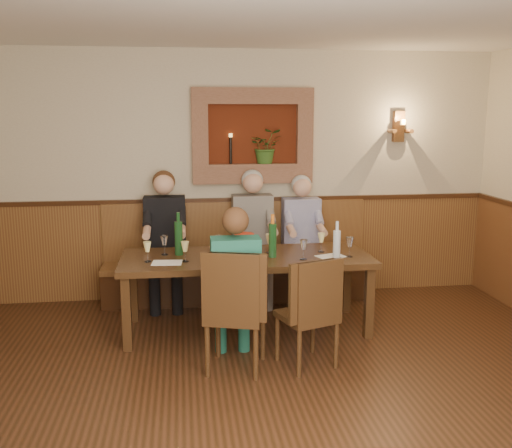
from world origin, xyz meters
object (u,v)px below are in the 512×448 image
(dining_table, at_px, (246,263))
(person_chair_front, at_px, (235,301))
(wine_bottle_green_a, at_px, (273,239))
(person_bench_mid, at_px, (253,248))
(water_bottle, at_px, (337,245))
(chair_near_right, at_px, (308,334))
(person_bench_left, at_px, (166,251))
(chair_near_left, at_px, (235,335))
(spittoon_bucket, at_px, (244,245))
(bench, at_px, (237,271))
(person_bench_right, at_px, (302,249))
(wine_bottle_green_b, at_px, (179,237))

(dining_table, bearing_deg, person_chair_front, -103.47)
(dining_table, height_order, wine_bottle_green_a, wine_bottle_green_a)
(person_bench_mid, height_order, water_bottle, person_bench_mid)
(chair_near_right, height_order, person_bench_left, person_bench_left)
(chair_near_left, relative_size, water_bottle, 2.79)
(person_chair_front, distance_m, wine_bottle_green_a, 0.89)
(spittoon_bucket, bearing_deg, bench, 88.65)
(chair_near_left, xyz_separation_m, person_bench_right, (0.92, 1.71, 0.29))
(person_chair_front, height_order, water_bottle, person_chair_front)
(person_bench_mid, bearing_deg, spittoon_bucket, -103.05)
(chair_near_left, height_order, spittoon_bucket, chair_near_left)
(wine_bottle_green_a, bearing_deg, bench, 103.34)
(wine_bottle_green_a, distance_m, water_bottle, 0.61)
(person_bench_mid, bearing_deg, chair_near_left, -102.10)
(person_bench_left, xyz_separation_m, wine_bottle_green_b, (0.15, -0.71, 0.30))
(chair_near_right, distance_m, spittoon_bucket, 1.13)
(person_bench_mid, bearing_deg, person_chair_front, -102.58)
(bench, bearing_deg, chair_near_left, -96.05)
(person_chair_front, distance_m, spittoon_bucket, 0.84)
(chair_near_left, height_order, wine_bottle_green_b, wine_bottle_green_b)
(spittoon_bucket, bearing_deg, wine_bottle_green_a, -14.52)
(chair_near_right, relative_size, water_bottle, 2.55)
(water_bottle, bearing_deg, wine_bottle_green_a, 159.76)
(chair_near_left, relative_size, person_bench_right, 0.73)
(chair_near_left, relative_size, person_bench_left, 0.70)
(wine_bottle_green_a, bearing_deg, person_bench_left, 138.65)
(chair_near_right, relative_size, person_bench_right, 0.67)
(person_bench_right, relative_size, wine_bottle_green_b, 3.40)
(chair_near_left, distance_m, water_bottle, 1.31)
(dining_table, relative_size, chair_near_left, 2.30)
(dining_table, bearing_deg, person_bench_mid, 78.25)
(bench, relative_size, wine_bottle_green_b, 7.16)
(person_chair_front, bearing_deg, wine_bottle_green_a, 58.48)
(bench, distance_m, wine_bottle_green_a, 1.21)
(dining_table, xyz_separation_m, person_bench_right, (0.73, 0.84, -0.09))
(water_bottle, bearing_deg, person_chair_front, -153.94)
(person_bench_left, relative_size, spittoon_bucket, 6.79)
(dining_table, distance_m, person_bench_left, 1.16)
(chair_near_right, xyz_separation_m, wine_bottle_green_b, (-1.06, 1.00, 0.65))
(chair_near_right, bearing_deg, wine_bottle_green_a, 82.84)
(chair_near_right, distance_m, person_chair_front, 0.68)
(person_bench_right, bearing_deg, bench, 171.76)
(bench, xyz_separation_m, spittoon_bucket, (-0.02, -0.95, 0.53))
(person_bench_right, distance_m, wine_bottle_green_a, 1.09)
(person_bench_left, bearing_deg, chair_near_left, -70.53)
(person_bench_left, height_order, wine_bottle_green_b, person_bench_left)
(dining_table, height_order, wine_bottle_green_b, wine_bottle_green_b)
(wine_bottle_green_b, bearing_deg, person_bench_right, 27.46)
(person_bench_right, bearing_deg, wine_bottle_green_a, -118.02)
(wine_bottle_green_a, bearing_deg, person_bench_right, 61.98)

